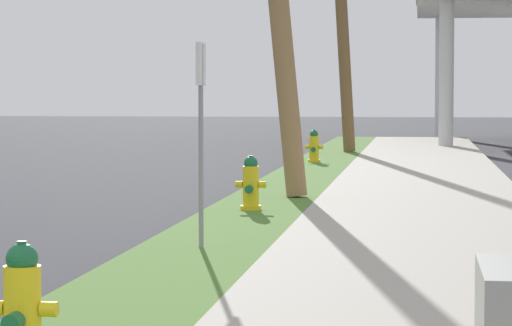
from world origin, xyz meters
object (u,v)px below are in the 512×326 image
fire_hydrant_second (251,186)px  fire_hydrant_third (314,148)px  street_sign_post (201,101)px  fire_hydrant_nearest (22,313)px

fire_hydrant_second → fire_hydrant_third: 11.35m
fire_hydrant_third → street_sign_post: (0.16, -15.37, 1.19)m
fire_hydrant_second → street_sign_post: bearing=-89.4°
fire_hydrant_nearest → street_sign_post: bearing=89.4°
fire_hydrant_nearest → fire_hydrant_third: bearing=90.3°
fire_hydrant_third → street_sign_post: size_ratio=0.35×
fire_hydrant_nearest → fire_hydrant_third: same height
fire_hydrant_nearest → fire_hydrant_third: (-0.11, 20.91, 0.00)m
fire_hydrant_second → fire_hydrant_third: size_ratio=1.00×
fire_hydrant_third → fire_hydrant_nearest: bearing=-89.7°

